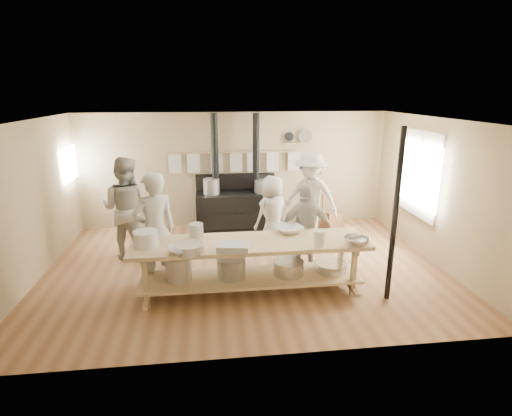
# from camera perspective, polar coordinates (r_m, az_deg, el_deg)

# --- Properties ---
(ground) EXTENTS (7.00, 7.00, 0.00)m
(ground) POSITION_cam_1_polar(r_m,az_deg,el_deg) (7.25, -1.52, -8.49)
(ground) COLOR brown
(ground) RESTS_ON ground
(room_shell) EXTENTS (7.00, 7.00, 7.00)m
(room_shell) POSITION_cam_1_polar(r_m,az_deg,el_deg) (6.73, -1.62, 4.14)
(room_shell) COLOR tan
(room_shell) RESTS_ON ground
(window_right) EXTENTS (0.09, 1.50, 1.65)m
(window_right) POSITION_cam_1_polar(r_m,az_deg,el_deg) (8.37, 22.43, 4.48)
(window_right) COLOR beige
(window_right) RESTS_ON ground
(left_opening) EXTENTS (0.00, 0.90, 0.90)m
(left_opening) POSITION_cam_1_polar(r_m,az_deg,el_deg) (9.13, -25.10, 5.72)
(left_opening) COLOR white
(left_opening) RESTS_ON ground
(stove) EXTENTS (1.90, 0.75, 2.60)m
(stove) POSITION_cam_1_polar(r_m,az_deg,el_deg) (9.05, -2.84, 0.16)
(stove) COLOR black
(stove) RESTS_ON ground
(towel_rail) EXTENTS (3.00, 0.04, 0.47)m
(towel_rail) POSITION_cam_1_polar(r_m,az_deg,el_deg) (9.09, -3.02, 6.94)
(towel_rail) COLOR tan
(towel_rail) RESTS_ON ground
(back_wall_shelf) EXTENTS (0.63, 0.14, 0.32)m
(back_wall_shelf) POSITION_cam_1_polar(r_m,az_deg,el_deg) (9.27, 6.12, 9.84)
(back_wall_shelf) COLOR tan
(back_wall_shelf) RESTS_ON ground
(prep_table) EXTENTS (3.60, 0.90, 0.85)m
(prep_table) POSITION_cam_1_polar(r_m,az_deg,el_deg) (6.22, -0.85, -7.63)
(prep_table) COLOR tan
(prep_table) RESTS_ON ground
(support_post) EXTENTS (0.08, 0.08, 2.60)m
(support_post) POSITION_cam_1_polar(r_m,az_deg,el_deg) (6.09, 19.23, -1.27)
(support_post) COLOR black
(support_post) RESTS_ON ground
(cook_far_left) EXTENTS (0.82, 0.71, 1.89)m
(cook_far_left) POSITION_cam_1_polar(r_m,az_deg,el_deg) (6.45, -14.25, -3.17)
(cook_far_left) COLOR #A49E91
(cook_far_left) RESTS_ON ground
(cook_left) EXTENTS (1.09, 0.94, 1.92)m
(cook_left) POSITION_cam_1_polar(r_m,az_deg,el_deg) (7.75, -18.01, -0.06)
(cook_left) COLOR #A49E91
(cook_left) RESTS_ON ground
(cook_center) EXTENTS (0.88, 0.78, 1.51)m
(cook_center) POSITION_cam_1_polar(r_m,az_deg,el_deg) (7.74, 2.36, -0.85)
(cook_center) COLOR #A49E91
(cook_center) RESTS_ON ground
(cook_right) EXTENTS (0.94, 0.42, 1.59)m
(cook_right) POSITION_cam_1_polar(r_m,az_deg,el_deg) (6.83, 7.08, -3.05)
(cook_right) COLOR #A49E91
(cook_right) RESTS_ON ground
(cook_by_window) EXTENTS (1.39, 1.28, 1.88)m
(cook_by_window) POSITION_cam_1_polar(r_m,az_deg,el_deg) (8.33, 7.77, 1.56)
(cook_by_window) COLOR #A49E91
(cook_by_window) RESTS_ON ground
(chair) EXTENTS (0.43, 0.43, 0.77)m
(chair) POSITION_cam_1_polar(r_m,az_deg,el_deg) (9.39, 10.76, -1.37)
(chair) COLOR brown
(chair) RESTS_ON ground
(bowl_white_a) EXTENTS (0.50, 0.50, 0.09)m
(bowl_white_a) POSITION_cam_1_polar(r_m,az_deg,el_deg) (5.75, -10.40, -5.89)
(bowl_white_a) COLOR white
(bowl_white_a) RESTS_ON prep_table
(bowl_steel_a) EXTENTS (0.47, 0.47, 0.11)m
(bowl_steel_a) POSITION_cam_1_polar(r_m,az_deg,el_deg) (6.43, -15.02, -3.72)
(bowl_steel_a) COLOR silver
(bowl_steel_a) RESTS_ON prep_table
(bowl_white_b) EXTENTS (0.54, 0.54, 0.11)m
(bowl_white_b) POSITION_cam_1_polar(r_m,az_deg,el_deg) (6.48, 4.71, -3.03)
(bowl_white_b) COLOR white
(bowl_white_b) RESTS_ON prep_table
(bowl_steel_b) EXTENTS (0.53, 0.53, 0.12)m
(bowl_steel_b) POSITION_cam_1_polar(r_m,az_deg,el_deg) (6.12, 14.18, -4.62)
(bowl_steel_b) COLOR silver
(bowl_steel_b) RESTS_ON prep_table
(roasting_pan) EXTENTS (0.50, 0.38, 0.10)m
(roasting_pan) POSITION_cam_1_polar(r_m,az_deg,el_deg) (5.75, -3.26, -5.62)
(roasting_pan) COLOR #B2B2B7
(roasting_pan) RESTS_ON prep_table
(mixing_bowl_large) EXTENTS (0.43, 0.43, 0.13)m
(mixing_bowl_large) POSITION_cam_1_polar(r_m,az_deg,el_deg) (5.74, -9.50, -5.70)
(mixing_bowl_large) COLOR silver
(mixing_bowl_large) RESTS_ON prep_table
(bucket_galv) EXTENTS (0.22, 0.22, 0.21)m
(bucket_galv) POSITION_cam_1_polar(r_m,az_deg,el_deg) (6.34, -8.55, -3.12)
(bucket_galv) COLOR gray
(bucket_galv) RESTS_ON prep_table
(deep_bowl_enamel) EXTENTS (0.39, 0.39, 0.23)m
(deep_bowl_enamel) POSITION_cam_1_polar(r_m,az_deg,el_deg) (6.10, -15.46, -4.24)
(deep_bowl_enamel) COLOR white
(deep_bowl_enamel) RESTS_ON prep_table
(pitcher) EXTENTS (0.17, 0.17, 0.25)m
(pitcher) POSITION_cam_1_polar(r_m,az_deg,el_deg) (5.92, 8.99, -4.35)
(pitcher) COLOR white
(pitcher) RESTS_ON prep_table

